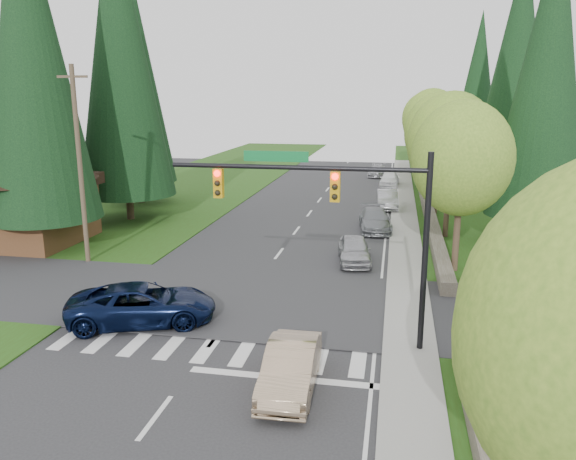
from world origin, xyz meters
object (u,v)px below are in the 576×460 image
(parked_car_a, at_px, (354,250))
(sedan_champagne, at_px, (290,368))
(suv_navy, at_px, (142,304))
(parked_car_d, at_px, (390,179))
(parked_car_b, at_px, (375,220))
(parked_car_c, at_px, (387,200))
(parked_car_e, at_px, (377,171))

(parked_car_a, bearing_deg, sedan_champagne, -101.48)
(suv_navy, distance_m, parked_car_d, 36.29)
(parked_car_b, xyz_separation_m, parked_car_d, (0.64, 18.23, 0.04))
(sedan_champagne, relative_size, parked_car_b, 0.88)
(parked_car_a, xyz_separation_m, parked_car_b, (0.76, 7.40, 0.00))
(sedan_champagne, bearing_deg, parked_car_b, 83.48)
(suv_navy, bearing_deg, parked_car_b, -44.91)
(suv_navy, height_order, parked_car_b, suv_navy)
(parked_car_a, bearing_deg, suv_navy, -135.15)
(parked_car_a, relative_size, parked_car_c, 0.92)
(parked_car_a, xyz_separation_m, parked_car_e, (0.00, 32.43, -0.05))
(parked_car_b, height_order, parked_car_e, parked_car_b)
(parked_car_b, bearing_deg, parked_car_d, 81.57)
(sedan_champagne, xyz_separation_m, parked_car_d, (2.27, 39.03, 0.04))
(parked_car_b, relative_size, parked_car_c, 1.09)
(parked_car_a, distance_m, parked_car_b, 7.44)
(sedan_champagne, xyz_separation_m, parked_car_b, (1.64, 20.80, -0.00))
(sedan_champagne, distance_m, parked_car_e, 45.84)
(sedan_champagne, bearing_deg, parked_car_d, 84.64)
(parked_car_a, xyz_separation_m, parked_car_c, (1.40, 14.77, 0.03))
(parked_car_a, bearing_deg, parked_car_e, 82.24)
(parked_car_b, distance_m, parked_car_d, 18.24)
(parked_car_d, bearing_deg, parked_car_e, 104.04)
(parked_car_e, bearing_deg, parked_car_d, -75.53)
(suv_navy, xyz_separation_m, parked_car_a, (7.34, 9.60, -0.08))
(suv_navy, distance_m, parked_car_a, 12.08)
(parked_car_d, bearing_deg, sedan_champagne, -90.91)
(suv_navy, height_order, parked_car_e, suv_navy)
(sedan_champagne, distance_m, parked_car_d, 39.09)
(parked_car_c, relative_size, parked_car_d, 1.01)
(parked_car_e, bearing_deg, parked_car_a, -87.15)
(parked_car_b, distance_m, parked_car_c, 7.40)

